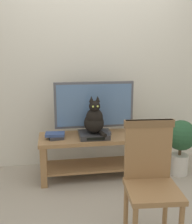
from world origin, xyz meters
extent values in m
plane|color=gray|center=(0.00, 0.00, 0.00)|extent=(12.00, 12.00, 0.00)
cube|color=beige|center=(0.00, 0.98, 1.40)|extent=(7.00, 0.12, 2.80)
cube|color=olive|center=(-0.03, 0.47, 0.49)|extent=(1.33, 0.49, 0.04)
cube|color=olive|center=(-0.64, 0.28, 0.23)|extent=(0.07, 0.07, 0.47)
cube|color=olive|center=(0.58, 0.28, 0.23)|extent=(0.07, 0.07, 0.47)
cube|color=olive|center=(-0.64, 0.67, 0.23)|extent=(0.07, 0.07, 0.47)
cube|color=olive|center=(0.58, 0.67, 0.23)|extent=(0.07, 0.07, 0.47)
cube|color=olive|center=(-0.03, 0.47, 0.13)|extent=(1.23, 0.41, 0.02)
cube|color=#4C4C51|center=(-0.03, 0.57, 0.53)|extent=(0.39, 0.20, 0.03)
cube|color=#4C4C51|center=(-0.03, 0.57, 0.57)|extent=(0.06, 0.04, 0.05)
cube|color=#4C4C51|center=(-0.03, 0.57, 0.87)|extent=(0.95, 0.05, 0.55)
cube|color=#4C6B93|center=(-0.03, 0.54, 0.87)|extent=(0.89, 0.01, 0.49)
sphere|color=#2672F2|center=(0.43, 0.54, 0.61)|extent=(0.01, 0.01, 0.01)
cube|color=#2D2D30|center=(-0.06, 0.41, 0.54)|extent=(0.34, 0.28, 0.06)
cube|color=black|center=(-0.06, 0.27, 0.54)|extent=(0.20, 0.01, 0.03)
ellipsoid|color=black|center=(-0.06, 0.41, 0.69)|extent=(0.23, 0.27, 0.23)
ellipsoid|color=black|center=(-0.06, 0.38, 0.76)|extent=(0.19, 0.18, 0.21)
sphere|color=black|center=(-0.06, 0.36, 0.89)|extent=(0.13, 0.13, 0.13)
cone|color=black|center=(-0.09, 0.36, 0.98)|extent=(0.06, 0.06, 0.07)
cone|color=black|center=(-0.02, 0.36, 0.98)|extent=(0.06, 0.06, 0.07)
sphere|color=#B2C64C|center=(-0.08, 0.30, 0.90)|extent=(0.02, 0.02, 0.02)
sphere|color=#B2C64C|center=(-0.03, 0.30, 0.90)|extent=(0.02, 0.02, 0.02)
cylinder|color=black|center=(0.01, 0.31, 0.60)|extent=(0.10, 0.22, 0.04)
cylinder|color=olive|center=(0.06, -0.60, 0.22)|extent=(0.04, 0.04, 0.44)
cylinder|color=olive|center=(0.40, -0.63, 0.22)|extent=(0.04, 0.04, 0.44)
cube|color=olive|center=(0.22, -0.79, 0.46)|extent=(0.43, 0.43, 0.04)
cube|color=olive|center=(0.23, -0.61, 0.73)|extent=(0.38, 0.07, 0.49)
cube|color=brown|center=(0.23, -0.61, 0.95)|extent=(0.40, 0.07, 0.06)
cube|color=#2D2D33|center=(-0.49, 0.45, 0.53)|extent=(0.19, 0.20, 0.03)
cube|color=#33477A|center=(-0.50, 0.44, 0.56)|extent=(0.23, 0.16, 0.03)
cylinder|color=beige|center=(1.00, 0.36, 0.13)|extent=(0.22, 0.22, 0.25)
cylinder|color=#332319|center=(1.00, 0.36, 0.24)|extent=(0.20, 0.20, 0.02)
cylinder|color=#4C3823|center=(1.00, 0.36, 0.30)|extent=(0.04, 0.04, 0.10)
sphere|color=#234C2D|center=(1.00, 0.36, 0.50)|extent=(0.37, 0.37, 0.37)
camera|label=1|loc=(-0.51, -2.61, 1.53)|focal=44.16mm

